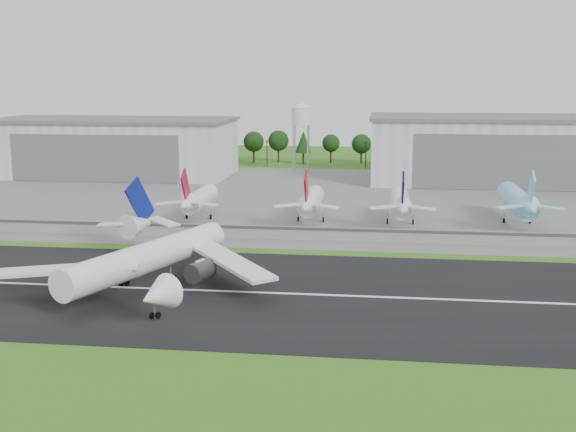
# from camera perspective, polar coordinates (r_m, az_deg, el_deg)

# --- Properties ---
(ground) EXTENTS (600.00, 600.00, 0.00)m
(ground) POSITION_cam_1_polar(r_m,az_deg,el_deg) (128.01, -5.70, -7.28)
(ground) COLOR #3A6C19
(ground) RESTS_ON ground
(runway) EXTENTS (320.00, 60.00, 0.10)m
(runway) POSITION_cam_1_polar(r_m,az_deg,el_deg) (137.30, -4.77, -5.97)
(runway) COLOR black
(runway) RESTS_ON ground
(runway_centerline) EXTENTS (220.00, 1.00, 0.02)m
(runway_centerline) POSITION_cam_1_polar(r_m,az_deg,el_deg) (137.28, -4.77, -5.94)
(runway_centerline) COLOR white
(runway_centerline) RESTS_ON runway
(apron) EXTENTS (320.00, 150.00, 0.10)m
(apron) POSITION_cam_1_polar(r_m,az_deg,el_deg) (243.31, 0.57, 1.54)
(apron) COLOR slate
(apron) RESTS_ON ground
(blast_fence) EXTENTS (240.00, 0.61, 3.50)m
(blast_fence) POSITION_cam_1_polar(r_m,az_deg,el_deg) (179.70, -1.83, -1.29)
(blast_fence) COLOR gray
(blast_fence) RESTS_ON ground
(hangar_west) EXTENTS (97.00, 44.00, 23.20)m
(hangar_west) POSITION_cam_1_polar(r_m,az_deg,el_deg) (304.41, -13.61, 5.33)
(hangar_west) COLOR silver
(hangar_west) RESTS_ON ground
(hangar_east) EXTENTS (102.00, 47.00, 25.20)m
(hangar_east) POSITION_cam_1_polar(r_m,az_deg,el_deg) (288.56, 16.67, 5.08)
(hangar_east) COLOR silver
(hangar_east) RESTS_ON ground
(water_tower) EXTENTS (8.40, 8.40, 29.40)m
(water_tower) POSITION_cam_1_polar(r_m,az_deg,el_deg) (305.56, 1.06, 8.09)
(water_tower) COLOR #99999E
(water_tower) RESTS_ON ground
(utility_poles) EXTENTS (230.00, 3.00, 12.00)m
(utility_poles) POSITION_cam_1_polar(r_m,az_deg,el_deg) (322.10, 2.22, 3.85)
(utility_poles) COLOR black
(utility_poles) RESTS_ON ground
(treeline) EXTENTS (320.00, 16.00, 22.00)m
(treeline) POSITION_cam_1_polar(r_m,az_deg,el_deg) (336.94, 2.44, 4.16)
(treeline) COLOR black
(treeline) RESTS_ON ground
(main_airliner) EXTENTS (53.39, 57.28, 18.17)m
(main_airliner) POSITION_cam_1_polar(r_m,az_deg,el_deg) (139.51, -11.01, -3.79)
(main_airliner) COLOR white
(main_airliner) RESTS_ON runway
(parked_jet_red_a) EXTENTS (7.36, 31.29, 16.41)m
(parked_jet_red_a) POSITION_cam_1_polar(r_m,az_deg,el_deg) (204.21, -7.21, 1.29)
(parked_jet_red_a) COLOR white
(parked_jet_red_a) RESTS_ON ground
(parked_jet_red_b) EXTENTS (7.36, 31.29, 16.45)m
(parked_jet_red_b) POSITION_cam_1_polar(r_m,az_deg,el_deg) (198.74, 1.77, 1.12)
(parked_jet_red_b) COLOR white
(parked_jet_red_b) RESTS_ON ground
(parked_jet_navy) EXTENTS (7.36, 31.29, 16.52)m
(parked_jet_navy) POSITION_cam_1_polar(r_m,az_deg,el_deg) (197.99, 8.91, 0.97)
(parked_jet_navy) COLOR white
(parked_jet_navy) RESTS_ON ground
(parked_jet_skyblue) EXTENTS (7.36, 37.29, 16.99)m
(parked_jet_skyblue) POSITION_cam_1_polar(r_m,az_deg,el_deg) (206.41, 17.79, 1.09)
(parked_jet_skyblue) COLOR #90D6F9
(parked_jet_skyblue) RESTS_ON ground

